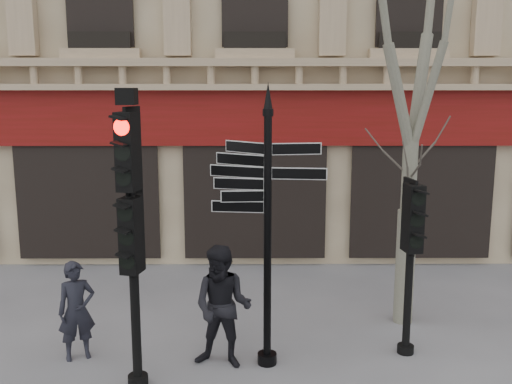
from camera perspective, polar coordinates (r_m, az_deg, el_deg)
ground at (r=9.53m, az=-0.00°, el=-16.29°), size 80.00×80.00×0.00m
fingerpost at (r=8.45m, az=1.18°, el=1.22°), size 2.27×2.27×4.36m
traffic_signal_main at (r=8.03m, az=-12.39°, el=-1.18°), size 0.53×0.43×4.27m
traffic_signal_secondary at (r=9.34m, az=15.24°, el=-4.36°), size 0.51×0.40×2.81m
plane_tree at (r=10.47m, az=15.88°, el=17.99°), size 3.08×3.08×8.17m
pedestrian_a at (r=9.65m, az=-17.50°, el=-11.24°), size 0.69×0.60×1.60m
pedestrian_b at (r=8.93m, az=-3.34°, el=-11.41°), size 1.08×0.92×1.92m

